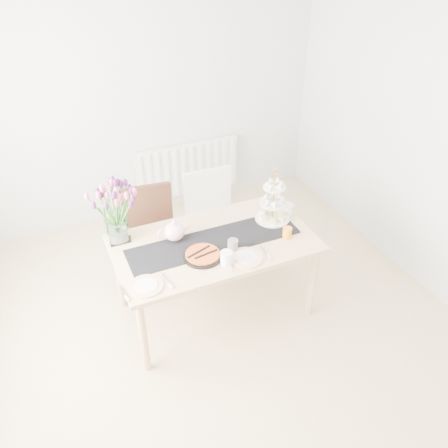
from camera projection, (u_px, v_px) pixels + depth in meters
name	position (u px, v px, depth m)	size (l,w,h in m)	color
room_shell	(226.00, 214.00, 3.12)	(4.50, 4.50, 4.50)	tan
radiator	(188.00, 169.00, 5.42)	(1.20, 0.08, 0.60)	white
dining_table	(214.00, 249.00, 3.83)	(1.60, 0.90, 0.75)	tan
chair_brown	(151.00, 228.00, 4.33)	(0.50, 0.50, 0.91)	#321B12
chair_white	(212.00, 212.00, 4.50)	(0.48, 0.48, 0.94)	white
table_runner	(214.00, 241.00, 3.78)	(1.40, 0.35, 0.01)	black
tulip_vase	(113.00, 204.00, 3.62)	(0.61, 0.61, 0.52)	silver
cake_stand	(273.00, 207.00, 3.97)	(0.30, 0.30, 0.44)	gold
teapot	(174.00, 231.00, 3.76)	(0.27, 0.22, 0.18)	white
cream_jug	(288.00, 209.00, 4.08)	(0.10, 0.10, 0.10)	white
tart_tin	(203.00, 255.00, 3.61)	(0.30, 0.30, 0.04)	black
mug_grey	(233.00, 245.00, 3.67)	(0.08, 0.08, 0.10)	slate
mug_white	(227.00, 258.00, 3.53)	(0.09, 0.09, 0.11)	white
mug_orange	(287.00, 233.00, 3.81)	(0.07, 0.07, 0.09)	orange
plate_left	(146.00, 286.00, 3.35)	(0.24, 0.24, 0.01)	white
plate_right	(246.00, 258.00, 3.61)	(0.26, 0.26, 0.01)	white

